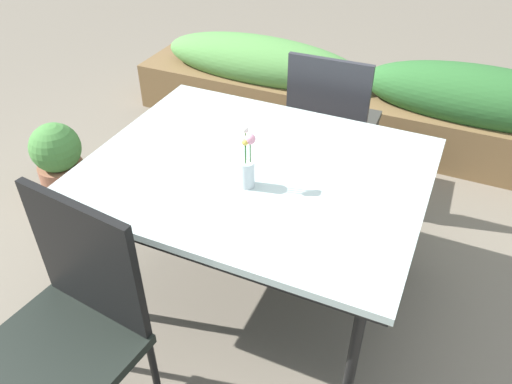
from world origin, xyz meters
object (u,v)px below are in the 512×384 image
(chair_far_side, at_px, (331,119))
(flower_vase, at_px, (247,167))
(dining_table, at_px, (256,176))
(potted_plant, at_px, (58,158))
(planter_box, at_px, (364,99))
(chair_near_left, at_px, (66,325))

(chair_far_side, bearing_deg, flower_vase, -94.09)
(dining_table, relative_size, potted_plant, 3.03)
(chair_far_side, distance_m, flower_vase, 1.07)
(chair_far_side, height_order, planter_box, chair_far_side)
(chair_near_left, bearing_deg, dining_table, -102.28)
(chair_near_left, relative_size, potted_plant, 2.10)
(chair_near_left, height_order, flower_vase, flower_vase)
(dining_table, height_order, planter_box, dining_table)
(chair_far_side, relative_size, planter_box, 0.27)
(chair_near_left, relative_size, planter_box, 0.29)
(chair_far_side, distance_m, planter_box, 0.78)
(chair_near_left, xyz_separation_m, planter_box, (0.41, 2.54, -0.24))
(planter_box, xyz_separation_m, potted_plant, (-1.54, -1.41, -0.07))
(chair_near_left, distance_m, flower_vase, 0.87)
(dining_table, bearing_deg, chair_far_side, 85.32)
(dining_table, distance_m, flower_vase, 0.19)
(chair_far_side, xyz_separation_m, planter_box, (0.03, 0.75, -0.21))
(flower_vase, bearing_deg, chair_near_left, -113.59)
(dining_table, relative_size, chair_far_side, 1.52)
(dining_table, height_order, potted_plant, dining_table)
(flower_vase, xyz_separation_m, potted_plant, (-1.46, 0.37, -0.58))
(dining_table, bearing_deg, flower_vase, -80.80)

